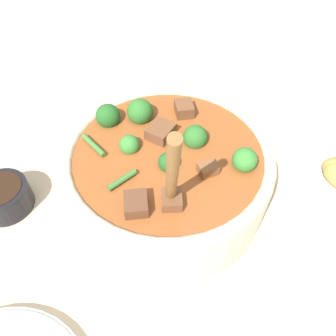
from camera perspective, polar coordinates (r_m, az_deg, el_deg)
name	(u,v)px	position (r m, az deg, el deg)	size (l,w,h in m)	color
ground_plane	(168,197)	(0.51, 0.00, -5.09)	(4.00, 4.00, 0.00)	#C6B293
stew_bowl	(168,172)	(0.46, -0.02, -0.66)	(0.28, 0.28, 0.25)	beige
condiment_bowl	(3,196)	(0.54, -26.79, -4.38)	(0.08, 0.08, 0.04)	black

